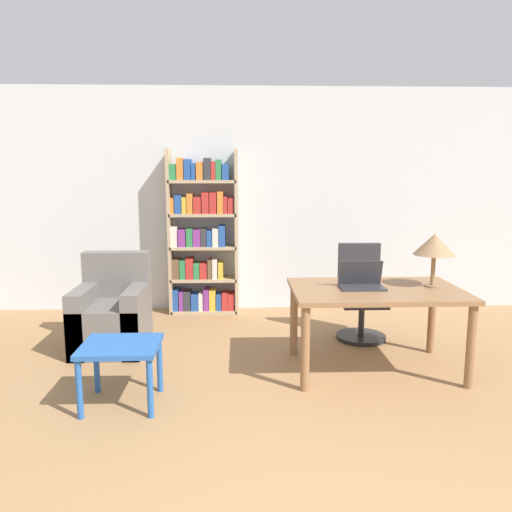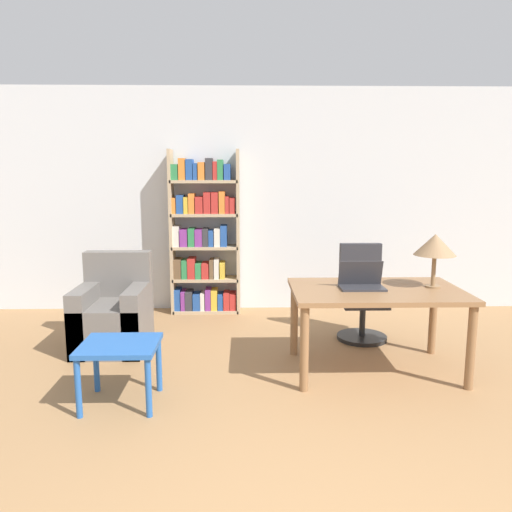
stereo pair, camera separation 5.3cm
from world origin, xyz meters
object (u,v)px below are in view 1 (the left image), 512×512
(desk, at_px, (376,299))
(bookshelf, at_px, (201,238))
(table_lamp, at_px, (434,245))
(office_chair, at_px, (361,296))
(side_table_blue, at_px, (121,354))
(armchair, at_px, (112,317))
(laptop, at_px, (361,282))

(desk, xyz_separation_m, bookshelf, (-1.61, 1.88, 0.29))
(table_lamp, height_order, office_chair, table_lamp)
(desk, height_order, side_table_blue, desk)
(armchair, distance_m, bookshelf, 1.59)
(desk, xyz_separation_m, office_chair, (0.09, 0.87, -0.20))
(office_chair, relative_size, bookshelf, 0.49)
(laptop, bearing_deg, bookshelf, 128.61)
(desk, height_order, office_chair, office_chair)
(office_chair, relative_size, side_table_blue, 1.74)
(side_table_blue, bearing_deg, laptop, 17.62)
(office_chair, distance_m, bookshelf, 2.03)
(table_lamp, xyz_separation_m, office_chair, (-0.41, 0.82, -0.65))
(bookshelf, bearing_deg, office_chair, -30.75)
(side_table_blue, relative_size, armchair, 0.61)
(laptop, relative_size, office_chair, 0.38)
(table_lamp, height_order, bookshelf, bookshelf)
(desk, bearing_deg, office_chair, 84.24)
(office_chair, height_order, armchair, office_chair)
(desk, xyz_separation_m, table_lamp, (0.49, 0.05, 0.45))
(laptop, xyz_separation_m, armchair, (-2.26, 0.61, -0.46))
(desk, xyz_separation_m, laptop, (-0.12, 0.02, 0.14))
(bookshelf, bearing_deg, desk, -49.45)
(armchair, bearing_deg, table_lamp, -11.51)
(armchair, height_order, bookshelf, bookshelf)
(desk, distance_m, side_table_blue, 2.12)
(desk, height_order, laptop, laptop)
(laptop, bearing_deg, office_chair, 75.99)
(office_chair, distance_m, side_table_blue, 2.57)
(desk, height_order, table_lamp, table_lamp)
(side_table_blue, distance_m, bookshelf, 2.55)
(office_chair, bearing_deg, armchair, -174.52)
(table_lamp, relative_size, bookshelf, 0.23)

